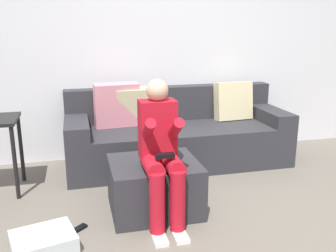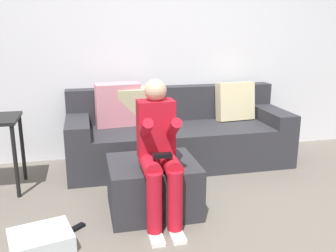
{
  "view_description": "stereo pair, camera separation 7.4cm",
  "coord_description": "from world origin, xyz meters",
  "px_view_note": "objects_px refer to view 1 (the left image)",
  "views": [
    {
      "loc": [
        -0.96,
        -2.16,
        1.5
      ],
      "look_at": [
        -0.14,
        1.15,
        0.58
      ],
      "focal_mm": 39.8,
      "sensor_mm": 36.0,
      "label": 1
    },
    {
      "loc": [
        -0.89,
        -2.17,
        1.5
      ],
      "look_at": [
        -0.14,
        1.15,
        0.58
      ],
      "focal_mm": 39.8,
      "sensor_mm": 36.0,
      "label": 2
    }
  ],
  "objects_px": {
    "person_seated": "(161,150)",
    "storage_bin": "(43,242)",
    "couch_sectional": "(176,135)",
    "remote_by_storage_bin": "(77,230)",
    "ottoman": "(154,186)"
  },
  "relations": [
    {
      "from": "person_seated",
      "to": "storage_bin",
      "type": "height_order",
      "value": "person_seated"
    },
    {
      "from": "couch_sectional",
      "to": "storage_bin",
      "type": "distance_m",
      "value": 2.0
    },
    {
      "from": "couch_sectional",
      "to": "storage_bin",
      "type": "relative_size",
      "value": 5.81
    },
    {
      "from": "person_seated",
      "to": "remote_by_storage_bin",
      "type": "relative_size",
      "value": 6.75
    },
    {
      "from": "person_seated",
      "to": "couch_sectional",
      "type": "bearing_deg",
      "value": 69.92
    },
    {
      "from": "couch_sectional",
      "to": "ottoman",
      "type": "height_order",
      "value": "couch_sectional"
    },
    {
      "from": "ottoman",
      "to": "person_seated",
      "type": "height_order",
      "value": "person_seated"
    },
    {
      "from": "ottoman",
      "to": "person_seated",
      "type": "relative_size",
      "value": 0.65
    },
    {
      "from": "couch_sectional",
      "to": "storage_bin",
      "type": "xyz_separation_m",
      "value": [
        -1.34,
        -1.46,
        -0.26
      ]
    },
    {
      "from": "ottoman",
      "to": "storage_bin",
      "type": "xyz_separation_m",
      "value": [
        -0.87,
        -0.39,
        -0.15
      ]
    },
    {
      "from": "storage_bin",
      "to": "remote_by_storage_bin",
      "type": "relative_size",
      "value": 2.51
    },
    {
      "from": "person_seated",
      "to": "storage_bin",
      "type": "xyz_separation_m",
      "value": [
        -0.88,
        -0.19,
        -0.53
      ]
    },
    {
      "from": "ottoman",
      "to": "remote_by_storage_bin",
      "type": "height_order",
      "value": "ottoman"
    },
    {
      "from": "couch_sectional",
      "to": "ottoman",
      "type": "relative_size",
      "value": 3.35
    },
    {
      "from": "ottoman",
      "to": "person_seated",
      "type": "distance_m",
      "value": 0.43
    }
  ]
}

